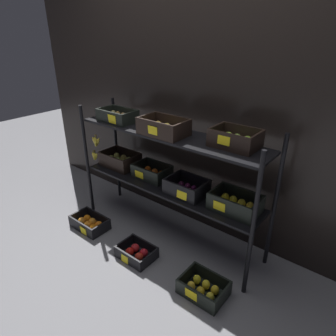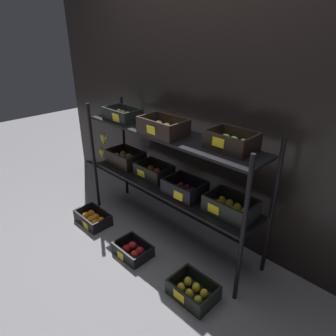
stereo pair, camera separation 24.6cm
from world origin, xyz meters
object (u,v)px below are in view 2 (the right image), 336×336
object	(u,v)px
display_rack	(168,161)
crate_ground_apple_red	(133,250)
crate_ground_lemon	(193,291)
crate_ground_orange	(93,219)

from	to	relation	value
display_rack	crate_ground_apple_red	bearing A→B (deg)	-89.16
display_rack	crate_ground_apple_red	world-z (taller)	display_rack
display_rack	crate_ground_lemon	bearing A→B (deg)	-31.50
crate_ground_apple_red	crate_ground_lemon	distance (m)	0.65
display_rack	crate_ground_lemon	world-z (taller)	display_rack
crate_ground_apple_red	crate_ground_orange	bearing A→B (deg)	178.86
crate_ground_orange	crate_ground_apple_red	size ratio (longest dim) A/B	1.18
crate_ground_orange	crate_ground_lemon	size ratio (longest dim) A/B	1.10
display_rack	crate_ground_lemon	distance (m)	1.03
display_rack	crate_ground_apple_red	xyz separation A→B (m)	(0.01, -0.43, -0.70)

